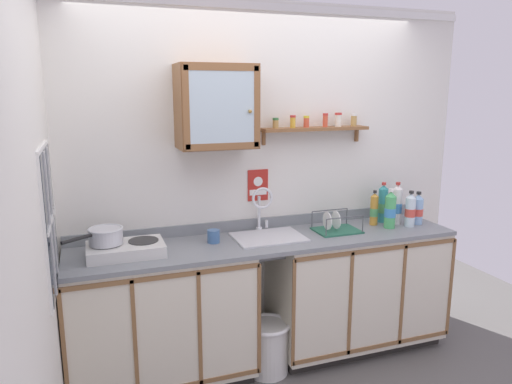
{
  "coord_description": "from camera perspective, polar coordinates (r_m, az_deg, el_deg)",
  "views": [
    {
      "loc": [
        -1.16,
        -2.72,
        1.98
      ],
      "look_at": [
        -0.06,
        0.4,
        1.27
      ],
      "focal_mm": 33.54,
      "sensor_mm": 36.0,
      "label": 1
    }
  ],
  "objects": [
    {
      "name": "bottle_opaque_white_5",
      "position": [
        3.88,
        16.45,
        -1.49
      ],
      "size": [
        0.08,
        0.08,
        0.33
      ],
      "color": "white",
      "rests_on": "countertop"
    },
    {
      "name": "dish_rack",
      "position": [
        3.59,
        9.48,
        -4.21
      ],
      "size": [
        0.32,
        0.25,
        0.15
      ],
      "color": "#26664C",
      "rests_on": "countertop"
    },
    {
      "name": "spice_shelf",
      "position": [
        3.61,
        7.22,
        7.71
      ],
      "size": [
        0.84,
        0.14,
        0.23
      ],
      "color": "brown"
    },
    {
      "name": "wall_cabinet",
      "position": [
        3.24,
        -4.76,
        10.11
      ],
      "size": [
        0.52,
        0.33,
        0.55
      ],
      "color": "brown"
    },
    {
      "name": "hot_plate_stove",
      "position": [
        3.15,
        -15.27,
        -6.6
      ],
      "size": [
        0.48,
        0.3,
        0.08
      ],
      "color": "silver",
      "rests_on": "countertop"
    },
    {
      "name": "backsplash",
      "position": [
        3.61,
        0.1,
        -3.77
      ],
      "size": [
        2.75,
        0.02,
        0.08
      ],
      "primitive_type": "cube",
      "color": "gray",
      "rests_on": "countertop"
    },
    {
      "name": "warning_sign",
      "position": [
        3.55,
        0.23,
        0.78
      ],
      "size": [
        0.16,
        0.01,
        0.23
      ],
      "color": "#B2261E"
    },
    {
      "name": "floor",
      "position": [
        3.56,
        3.32,
        -21.73
      ],
      "size": [
        5.79,
        5.79,
        0.0
      ],
      "primitive_type": "plane",
      "color": "#565451",
      "rests_on": "ground"
    },
    {
      "name": "sink",
      "position": [
        3.42,
        1.38,
        -5.56
      ],
      "size": [
        0.49,
        0.41,
        0.45
      ],
      "color": "silver",
      "rests_on": "countertop"
    },
    {
      "name": "mug",
      "position": [
        3.3,
        -5.09,
        -5.26
      ],
      "size": [
        0.09,
        0.12,
        0.09
      ],
      "color": "#3F6699",
      "rests_on": "countertop"
    },
    {
      "name": "countertop",
      "position": [
        3.38,
        1.64,
        -5.84
      ],
      "size": [
        2.75,
        0.59,
        0.03
      ],
      "primitive_type": "cube",
      "color": "gray",
      "rests_on": "lower_cabinet_run"
    },
    {
      "name": "bottle_detergent_teal_0",
      "position": [
        3.9,
        14.89,
        -1.42
      ],
      "size": [
        0.08,
        0.08,
        0.32
      ],
      "color": "teal",
      "rests_on": "countertop"
    },
    {
      "name": "trash_bin",
      "position": [
        3.56,
        1.41,
        -17.89
      ],
      "size": [
        0.33,
        0.33,
        0.38
      ],
      "color": "silver",
      "rests_on": "ground"
    },
    {
      "name": "lower_cabinet_run",
      "position": [
        3.38,
        -11.22,
        -14.7
      ],
      "size": [
        1.22,
        0.57,
        0.92
      ],
      "color": "black",
      "rests_on": "ground"
    },
    {
      "name": "bottle_juice_amber_1",
      "position": [
        3.8,
        13.9,
        -2.04
      ],
      "size": [
        0.06,
        0.06,
        0.27
      ],
      "color": "gold",
      "rests_on": "countertop"
    },
    {
      "name": "lower_cabinet_run_right",
      "position": [
        3.85,
        11.82,
        -11.29
      ],
      "size": [
        1.33,
        0.57,
        0.92
      ],
      "color": "black",
      "rests_on": "ground"
    },
    {
      "name": "bottle_soda_green_4",
      "position": [
        3.74,
        15.71,
        -2.11
      ],
      "size": [
        0.09,
        0.09,
        0.3
      ],
      "color": "#4CB266",
      "rests_on": "countertop"
    },
    {
      "name": "side_wall_left",
      "position": [
        2.51,
        -24.62,
        -4.8
      ],
      "size": [
        0.05,
        3.37,
        2.59
      ],
      "primitive_type": "cube",
      "color": "silver",
      "rests_on": "ground"
    },
    {
      "name": "bottle_water_blue_3",
      "position": [
        3.93,
        18.73,
        -2.0
      ],
      "size": [
        0.08,
        0.08,
        0.26
      ],
      "color": "#8CB7E0",
      "rests_on": "countertop"
    },
    {
      "name": "bottle_water_clear_2",
      "position": [
        3.84,
        17.92,
        -2.09
      ],
      "size": [
        0.08,
        0.08,
        0.28
      ],
      "color": "silver",
      "rests_on": "countertop"
    },
    {
      "name": "window",
      "position": [
        2.8,
        -23.48,
        -3.15
      ],
      "size": [
        0.03,
        0.62,
        0.82
      ],
      "color": "#262D38"
    },
    {
      "name": "back_wall",
      "position": [
        3.57,
        -0.09,
        1.24
      ],
      "size": [
        3.39,
        0.07,
        2.59
      ],
      "color": "silver",
      "rests_on": "ground"
    },
    {
      "name": "saucepan",
      "position": [
        3.14,
        -17.54,
        -4.97
      ],
      "size": [
        0.36,
        0.28,
        0.1
      ],
      "color": "silver",
      "rests_on": "hot_plate_stove"
    }
  ]
}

